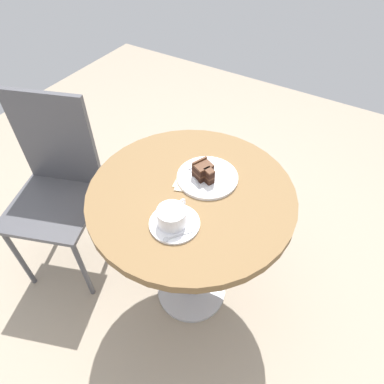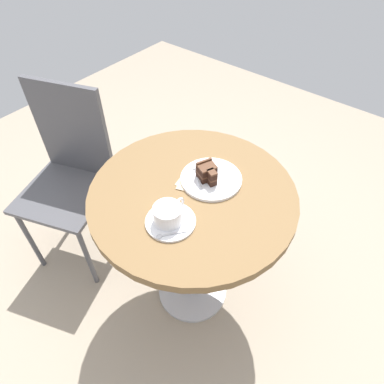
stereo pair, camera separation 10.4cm
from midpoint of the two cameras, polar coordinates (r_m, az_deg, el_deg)
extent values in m
cube|color=gray|center=(1.83, 1.77, -16.21)|extent=(4.40, 4.40, 0.01)
cylinder|color=brown|center=(1.24, 2.50, -0.69)|extent=(0.76, 0.76, 0.03)
cylinder|color=#B7B7BC|center=(1.52, 2.08, -9.88)|extent=(0.07, 0.07, 0.67)
cylinder|color=#B7B7BC|center=(1.81, 1.78, -16.00)|extent=(0.34, 0.34, 0.02)
cylinder|color=white|center=(1.13, -0.96, -5.06)|extent=(0.17, 0.17, 0.01)
cylinder|color=white|center=(1.10, -1.38, -3.90)|extent=(0.10, 0.10, 0.06)
cylinder|color=#D6B789|center=(1.08, -1.41, -2.88)|extent=(0.09, 0.09, 0.00)
torus|color=white|center=(1.13, 0.40, -2.23)|extent=(0.05, 0.01, 0.05)
cube|color=#B7B7BC|center=(1.09, -0.30, -7.07)|extent=(0.07, 0.05, 0.00)
ellipsoid|color=#B7B7BC|center=(1.09, -2.76, -7.54)|extent=(0.02, 0.02, 0.00)
cylinder|color=white|center=(1.27, 5.55, 2.10)|extent=(0.23, 0.23, 0.01)
cube|color=black|center=(1.26, 4.89, 2.65)|extent=(0.08, 0.07, 0.02)
cube|color=black|center=(1.24, 5.69, 1.70)|extent=(0.04, 0.04, 0.02)
cube|color=#4C2B19|center=(1.25, 4.93, 3.14)|extent=(0.08, 0.07, 0.01)
cube|color=#4C2B19|center=(1.23, 5.74, 2.19)|extent=(0.04, 0.04, 0.01)
cube|color=black|center=(1.24, 4.97, 3.64)|extent=(0.08, 0.07, 0.02)
cube|color=black|center=(1.22, 5.79, 2.69)|extent=(0.04, 0.04, 0.02)
cube|color=#4C2B19|center=(1.23, 5.01, 4.14)|extent=(0.08, 0.07, 0.01)
cube|color=#4C2B19|center=(1.21, 5.84, 3.20)|extent=(0.04, 0.04, 0.01)
cube|color=#4C2B19|center=(1.26, 4.38, 4.02)|extent=(0.06, 0.03, 0.07)
cube|color=#B7B7BC|center=(1.26, 3.46, 2.12)|extent=(0.08, 0.08, 0.00)
cube|color=#B7B7BC|center=(1.31, 2.81, 4.19)|extent=(0.04, 0.04, 0.00)
cube|color=beige|center=(1.27, 3.17, 1.97)|extent=(0.15, 0.15, 0.00)
cube|color=beige|center=(1.26, 2.89, 1.60)|extent=(0.15, 0.15, 0.00)
cylinder|color=#4C4C51|center=(1.87, -23.90, -7.43)|extent=(0.02, 0.02, 0.44)
cylinder|color=#4C4C51|center=(1.72, -15.31, -10.58)|extent=(0.02, 0.02, 0.44)
cylinder|color=#4C4C51|center=(2.02, -18.81, -0.60)|extent=(0.02, 0.02, 0.44)
cylinder|color=#4C4C51|center=(1.87, -10.60, -2.88)|extent=(0.02, 0.02, 0.44)
cube|color=#4C4C51|center=(1.69, -18.87, -0.30)|extent=(0.49, 0.49, 0.02)
cube|color=#4C4C51|center=(1.64, -17.73, 9.78)|extent=(0.15, 0.35, 0.47)
camera|label=1|loc=(0.05, -87.45, 2.65)|focal=32.00mm
camera|label=2|loc=(0.05, 92.55, -2.65)|focal=32.00mm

